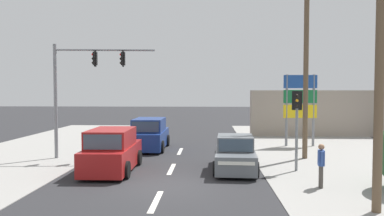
% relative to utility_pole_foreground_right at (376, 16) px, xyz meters
% --- Properties ---
extents(ground_plane, '(140.00, 140.00, 0.00)m').
position_rel_utility_pole_foreground_right_xyz_m(ground_plane, '(-6.48, 2.81, -5.70)').
color(ground_plane, '#28282B').
extents(lane_dash_near, '(0.20, 2.40, 0.01)m').
position_rel_utility_pole_foreground_right_xyz_m(lane_dash_near, '(-6.48, 0.81, -5.70)').
color(lane_dash_near, silver).
rests_on(lane_dash_near, ground).
extents(lane_dash_mid, '(0.20, 2.40, 0.01)m').
position_rel_utility_pole_foreground_right_xyz_m(lane_dash_mid, '(-6.48, 5.81, -5.70)').
color(lane_dash_mid, silver).
rests_on(lane_dash_mid, ground).
extents(lane_dash_far, '(0.20, 2.40, 0.01)m').
position_rel_utility_pole_foreground_right_xyz_m(lane_dash_far, '(-6.48, 10.81, -5.70)').
color(lane_dash_far, silver).
rests_on(lane_dash_far, ground).
extents(kerb_right_verge, '(10.00, 44.00, 0.02)m').
position_rel_utility_pole_foreground_right_xyz_m(kerb_right_verge, '(2.52, 4.81, -5.69)').
color(kerb_right_verge, gray).
rests_on(kerb_right_verge, ground).
extents(kerb_left_verge, '(8.00, 40.00, 0.02)m').
position_rel_utility_pole_foreground_right_xyz_m(kerb_left_verge, '(-14.98, 6.81, -5.69)').
color(kerb_left_verge, gray).
rests_on(kerb_left_verge, ground).
extents(utility_pole_foreground_right, '(3.78, 0.46, 10.67)m').
position_rel_utility_pole_foreground_right_xyz_m(utility_pole_foreground_right, '(0.00, 0.00, 0.00)').
color(utility_pole_foreground_right, brown).
rests_on(utility_pole_foreground_right, ground).
extents(utility_pole_midground_right, '(1.80, 0.26, 9.96)m').
position_rel_utility_pole_foreground_right_xyz_m(utility_pole_midground_right, '(0.25, 8.72, -0.48)').
color(utility_pole_midground_right, brown).
rests_on(utility_pole_midground_right, ground).
extents(traffic_signal_mast, '(5.28, 0.61, 6.00)m').
position_rel_utility_pole_foreground_right_xyz_m(traffic_signal_mast, '(-11.52, 8.33, -1.56)').
color(traffic_signal_mast, slate).
rests_on(traffic_signal_mast, ground).
extents(pedestal_signal_right_kerb, '(0.44, 0.31, 3.56)m').
position_rel_utility_pole_foreground_right_xyz_m(pedestal_signal_right_kerb, '(-0.91, 5.57, -3.29)').
color(pedestal_signal_right_kerb, slate).
rests_on(pedestal_signal_right_kerb, ground).
extents(shopping_plaza_sign, '(2.10, 0.16, 4.60)m').
position_rel_utility_pole_foreground_right_xyz_m(shopping_plaza_sign, '(1.04, 13.15, -2.72)').
color(shopping_plaza_sign, slate).
rests_on(shopping_plaza_sign, ground).
extents(shopfront_wall_far, '(12.00, 1.00, 3.60)m').
position_rel_utility_pole_foreground_right_xyz_m(shopfront_wall_far, '(4.52, 18.81, -3.90)').
color(shopfront_wall_far, '#A39384').
rests_on(shopfront_wall_far, ground).
extents(suv_kerbside_parked, '(2.10, 4.56, 1.90)m').
position_rel_utility_pole_foreground_right_xyz_m(suv_kerbside_parked, '(-9.05, 5.19, -4.82)').
color(suv_kerbside_parked, maroon).
rests_on(suv_kerbside_parked, ground).
extents(suv_crossing_left, '(2.07, 4.55, 1.90)m').
position_rel_utility_pole_foreground_right_xyz_m(suv_crossing_left, '(-8.39, 11.49, -4.82)').
color(suv_crossing_left, navy).
rests_on(suv_crossing_left, ground).
extents(sedan_oncoming_mid, '(2.04, 4.31, 1.56)m').
position_rel_utility_pole_foreground_right_xyz_m(sedan_oncoming_mid, '(-3.60, 5.69, -5.00)').
color(sedan_oncoming_mid, slate).
rests_on(sedan_oncoming_mid, ground).
extents(pedestrian_at_kerb, '(0.28, 0.55, 1.63)m').
position_rel_utility_pole_foreground_right_xyz_m(pedestrian_at_kerb, '(-0.68, 2.72, -4.78)').
color(pedestrian_at_kerb, '#47423D').
rests_on(pedestrian_at_kerb, ground).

